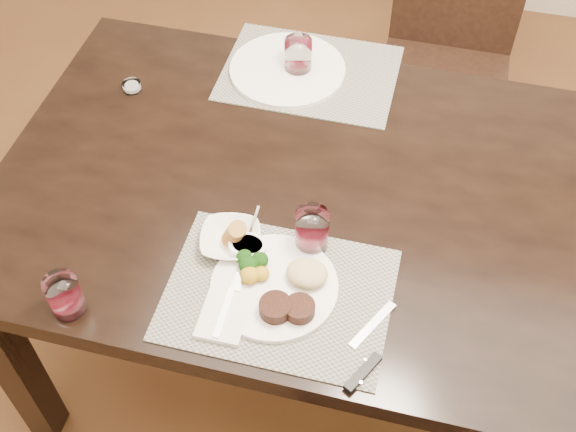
% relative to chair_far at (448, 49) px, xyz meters
% --- Properties ---
extents(ground_plane, '(4.50, 4.50, 0.00)m').
position_rel_chair_far_xyz_m(ground_plane, '(0.00, -0.93, -0.50)').
color(ground_plane, '#482717').
rests_on(ground_plane, ground).
extents(dining_table, '(2.00, 1.00, 0.75)m').
position_rel_chair_far_xyz_m(dining_table, '(0.00, -0.93, 0.16)').
color(dining_table, black).
rests_on(dining_table, ground).
extents(chair_far, '(0.42, 0.42, 0.90)m').
position_rel_chair_far_xyz_m(chair_far, '(0.00, 0.00, 0.00)').
color(chair_far, black).
rests_on(chair_far, ground).
extents(placemat_near, '(0.46, 0.34, 0.00)m').
position_rel_chair_far_xyz_m(placemat_near, '(-0.26, -1.24, 0.25)').
color(placemat_near, gray).
rests_on(placemat_near, dining_table).
extents(placemat_far, '(0.46, 0.34, 0.00)m').
position_rel_chair_far_xyz_m(placemat_far, '(-0.36, -0.53, 0.25)').
color(placemat_far, gray).
rests_on(placemat_far, dining_table).
extents(dinner_plate, '(0.26, 0.26, 0.05)m').
position_rel_chair_far_xyz_m(dinner_plate, '(-0.26, -1.23, 0.27)').
color(dinner_plate, white).
rests_on(dinner_plate, placemat_near).
extents(napkin_fork, '(0.10, 0.17, 0.02)m').
position_rel_chair_far_xyz_m(napkin_fork, '(-0.35, -1.30, 0.26)').
color(napkin_fork, white).
rests_on(napkin_fork, placemat_near).
extents(steak_knife, '(0.08, 0.22, 0.01)m').
position_rel_chair_far_xyz_m(steak_knife, '(-0.06, -1.35, 0.26)').
color(steak_knife, white).
rests_on(steak_knife, placemat_near).
extents(cracker_bowl, '(0.15, 0.15, 0.06)m').
position_rel_chair_far_xyz_m(cracker_bowl, '(-0.39, -1.14, 0.27)').
color(cracker_bowl, white).
rests_on(cracker_bowl, placemat_near).
extents(sauce_ramekin, '(0.08, 0.12, 0.07)m').
position_rel_chair_far_xyz_m(sauce_ramekin, '(-0.35, -1.15, 0.27)').
color(sauce_ramekin, white).
rests_on(sauce_ramekin, placemat_near).
extents(wine_glass_near, '(0.07, 0.07, 0.10)m').
position_rel_chair_far_xyz_m(wine_glass_near, '(-0.22, -1.10, 0.30)').
color(wine_glass_near, silver).
rests_on(wine_glass_near, placemat_near).
extents(far_plate, '(0.31, 0.31, 0.01)m').
position_rel_chair_far_xyz_m(far_plate, '(-0.42, -0.54, 0.26)').
color(far_plate, white).
rests_on(far_plate, placemat_far).
extents(wine_glass_far, '(0.07, 0.07, 0.10)m').
position_rel_chair_far_xyz_m(wine_glass_far, '(-0.39, -0.54, 0.30)').
color(wine_glass_far, silver).
rests_on(wine_glass_far, placemat_far).
extents(wine_glass_side, '(0.07, 0.07, 0.09)m').
position_rel_chair_far_xyz_m(wine_glass_side, '(-0.66, -1.37, 0.29)').
color(wine_glass_side, silver).
rests_on(wine_glass_side, dining_table).
extents(salt_cellar, '(0.05, 0.05, 0.02)m').
position_rel_chair_far_xyz_m(salt_cellar, '(-0.79, -0.71, 0.26)').
color(salt_cellar, silver).
rests_on(salt_cellar, dining_table).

